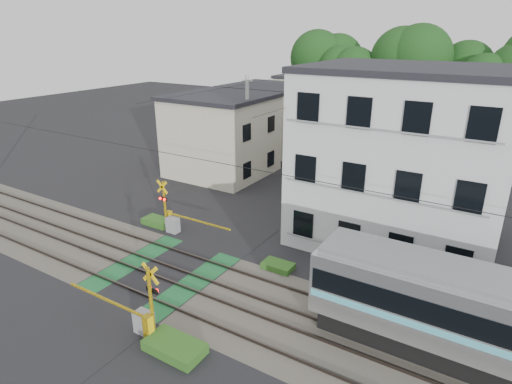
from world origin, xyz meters
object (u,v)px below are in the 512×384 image
Objects in this scene: crossing_signal_far at (172,220)px; apartment_block at (403,158)px; crossing_signal_near at (144,318)px; pedestrian at (386,130)px.

crossing_signal_far is 13.14m from apartment_block.
apartment_block is (11.09, 5.84, 3.94)m from crossing_signal_far.
pedestrian is (-1.14, 36.74, 0.11)m from crossing_signal_near.
crossing_signal_far is at bearing 125.29° from crossing_signal_near.
crossing_signal_far is (-5.17, 7.31, 0.00)m from crossing_signal_near.
pedestrian is at bearing 91.77° from crossing_signal_near.
crossing_signal_far is 2.87× the size of pedestrian.
apartment_block is (5.91, 13.15, 3.94)m from crossing_signal_near.
apartment_block is at bearing 65.78° from crossing_signal_near.
pedestrian is at bearing 82.19° from crossing_signal_far.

